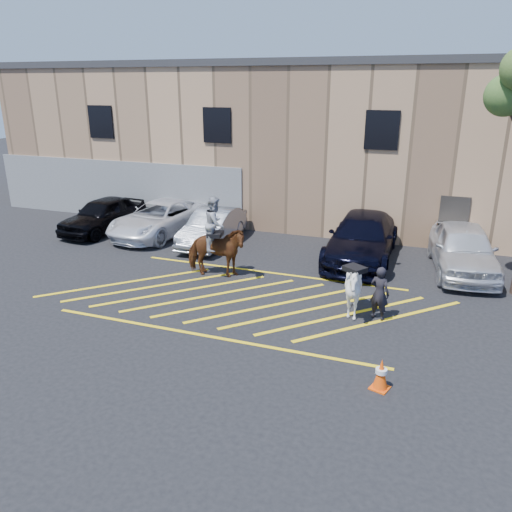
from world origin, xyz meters
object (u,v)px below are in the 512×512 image
(car_white_suv, at_px, (463,249))
(traffic_cone, at_px, (381,374))
(car_white_pickup, at_px, (160,218))
(car_black_suv, at_px, (103,215))
(car_blue_suv, at_px, (362,238))
(saddled_white, at_px, (353,290))
(car_silver_sedan, at_px, (213,227))
(handler, at_px, (380,293))
(mounted_bay, at_px, (216,245))

(car_white_suv, relative_size, traffic_cone, 6.79)
(car_white_pickup, bearing_deg, car_white_suv, 5.35)
(car_black_suv, distance_m, traffic_cone, 15.56)
(car_blue_suv, xyz_separation_m, saddled_white, (0.51, -5.06, -0.01))
(car_silver_sedan, height_order, handler, handler)
(handler, xyz_separation_m, saddled_white, (-0.72, -0.06, 0.03))
(car_black_suv, distance_m, car_blue_suv, 11.45)
(car_silver_sedan, height_order, mounted_bay, mounted_bay)
(car_white_suv, distance_m, traffic_cone, 8.54)
(car_silver_sedan, bearing_deg, car_white_suv, -1.09)
(car_black_suv, distance_m, mounted_bay, 7.80)
(traffic_cone, bearing_deg, car_black_suv, 147.71)
(car_black_suv, bearing_deg, car_silver_sedan, 5.70)
(car_white_pickup, height_order, handler, handler)
(mounted_bay, xyz_separation_m, saddled_white, (4.93, -1.52, -0.32))
(car_white_suv, distance_m, handler, 5.37)
(car_black_suv, xyz_separation_m, handler, (12.68, -4.84, 0.02))
(car_silver_sedan, bearing_deg, traffic_cone, -48.07)
(car_white_pickup, xyz_separation_m, handler, (10.03, -5.24, 0.05))
(car_white_suv, bearing_deg, car_silver_sedan, 173.00)
(handler, height_order, saddled_white, saddled_white)
(car_blue_suv, relative_size, handler, 3.65)
(car_blue_suv, bearing_deg, car_white_pickup, 178.32)
(car_white_pickup, xyz_separation_m, car_white_suv, (12.32, -0.40, 0.11))
(car_white_pickup, relative_size, handler, 3.36)
(mounted_bay, bearing_deg, car_white_pickup, 139.13)
(mounted_bay, bearing_deg, traffic_cone, -38.87)
(mounted_bay, bearing_deg, car_silver_sedan, 116.22)
(handler, distance_m, saddled_white, 0.73)
(car_white_suv, bearing_deg, handler, -122.51)
(car_blue_suv, xyz_separation_m, car_white_suv, (3.53, -0.15, 0.02))
(car_white_suv, bearing_deg, car_black_suv, 172.90)
(car_blue_suv, bearing_deg, mounted_bay, -141.44)
(car_white_pickup, bearing_deg, saddled_white, -22.49)
(car_blue_suv, bearing_deg, car_silver_sedan, -178.44)
(saddled_white, height_order, traffic_cone, saddled_white)
(car_silver_sedan, relative_size, car_blue_suv, 0.75)
(car_white_pickup, height_order, mounted_bay, mounted_bay)
(mounted_bay, relative_size, saddled_white, 1.44)
(car_white_pickup, bearing_deg, car_silver_sedan, -1.59)
(car_white_suv, distance_m, saddled_white, 5.76)
(car_silver_sedan, xyz_separation_m, saddled_white, (6.59, -4.88, 0.11))
(car_blue_suv, distance_m, saddled_white, 5.09)
(car_silver_sedan, bearing_deg, car_black_suv, 178.66)
(saddled_white, bearing_deg, car_blue_suv, 95.76)
(car_black_suv, xyz_separation_m, car_white_suv, (14.98, 0.01, 0.08))
(car_white_pickup, relative_size, car_silver_sedan, 1.22)
(car_white_suv, height_order, saddled_white, car_white_suv)
(car_white_suv, height_order, mounted_bay, mounted_bay)
(car_blue_suv, height_order, car_white_suv, car_white_suv)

